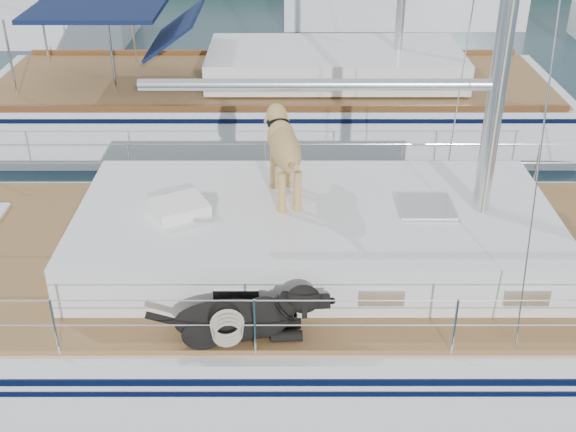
{
  "coord_description": "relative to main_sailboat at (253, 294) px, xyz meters",
  "views": [
    {
      "loc": [
        0.49,
        -6.95,
        5.53
      ],
      "look_at": [
        0.5,
        0.2,
        1.6
      ],
      "focal_mm": 45.0,
      "sensor_mm": 36.0,
      "label": 1
    }
  ],
  "objects": [
    {
      "name": "ground",
      "position": [
        -0.09,
        0.0,
        -0.68
      ],
      "size": [
        120.0,
        120.0,
        0.0
      ],
      "primitive_type": "plane",
      "color": "black",
      "rests_on": "ground"
    },
    {
      "name": "main_sailboat",
      "position": [
        0.0,
        0.0,
        0.0
      ],
      "size": [
        12.0,
        3.81,
        14.01
      ],
      "color": "white",
      "rests_on": "ground"
    },
    {
      "name": "neighbor_sailboat",
      "position": [
        0.21,
        6.56,
        -0.05
      ],
      "size": [
        11.0,
        3.5,
        13.3
      ],
      "color": "white",
      "rests_on": "ground"
    },
    {
      "name": "bg_boat_center",
      "position": [
        3.91,
        16.0,
        -0.23
      ],
      "size": [
        7.2,
        3.0,
        11.65
      ],
      "color": "white",
      "rests_on": "ground"
    }
  ]
}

